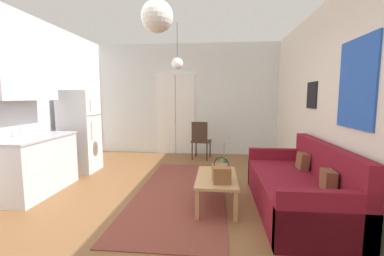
# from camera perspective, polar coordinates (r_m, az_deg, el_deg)

# --- Properties ---
(ground_plane) EXTENTS (5.25, 7.56, 0.10)m
(ground_plane) POSITION_cam_1_polar(r_m,az_deg,el_deg) (3.64, -8.00, -18.07)
(ground_plane) COLOR brown
(wall_back) EXTENTS (4.85, 0.13, 2.85)m
(wall_back) POSITION_cam_1_polar(r_m,az_deg,el_deg) (6.79, -1.26, 6.22)
(wall_back) COLOR silver
(wall_back) RESTS_ON ground_plane
(wall_right) EXTENTS (0.12, 7.16, 2.85)m
(wall_right) POSITION_cam_1_polar(r_m,az_deg,el_deg) (3.58, 31.87, 4.95)
(wall_right) COLOR silver
(wall_right) RESTS_ON ground_plane
(area_rug) EXTENTS (1.34, 3.25, 0.01)m
(area_rug) POSITION_cam_1_polar(r_m,az_deg,el_deg) (4.17, -2.38, -13.91)
(area_rug) COLOR brown
(area_rug) RESTS_ON ground_plane
(couch) EXTENTS (0.93, 2.08, 0.88)m
(couch) POSITION_cam_1_polar(r_m,az_deg,el_deg) (3.74, 22.92, -12.42)
(couch) COLOR maroon
(couch) RESTS_ON ground_plane
(coffee_table) EXTENTS (0.54, 1.01, 0.41)m
(coffee_table) POSITION_cam_1_polar(r_m,az_deg,el_deg) (3.61, 5.44, -11.33)
(coffee_table) COLOR tan
(coffee_table) RESTS_ON ground_plane
(bamboo_vase) EXTENTS (0.09, 0.09, 0.43)m
(bamboo_vase) POSITION_cam_1_polar(r_m,az_deg,el_deg) (3.73, 7.06, -8.16)
(bamboo_vase) COLOR #47704C
(bamboo_vase) RESTS_ON coffee_table
(handbag) EXTENTS (0.25, 0.32, 0.32)m
(handbag) POSITION_cam_1_polar(r_m,az_deg,el_deg) (3.35, 6.45, -9.95)
(handbag) COLOR brown
(handbag) RESTS_ON coffee_table
(refrigerator) EXTENTS (0.65, 0.61, 1.61)m
(refrigerator) POSITION_cam_1_polar(r_m,az_deg,el_deg) (5.60, -23.53, -0.66)
(refrigerator) COLOR white
(refrigerator) RESTS_ON ground_plane
(kitchen_counter) EXTENTS (0.60, 1.33, 2.01)m
(kitchen_counter) POSITION_cam_1_polar(r_m,az_deg,el_deg) (4.63, -31.61, -3.13)
(kitchen_counter) COLOR silver
(kitchen_counter) RESTS_ON ground_plane
(accent_chair) EXTENTS (0.49, 0.47, 0.91)m
(accent_chair) POSITION_cam_1_polar(r_m,az_deg,el_deg) (6.14, 1.91, -2.37)
(accent_chair) COLOR #382619
(accent_chair) RESTS_ON ground_plane
(pendant_lamp_near) EXTENTS (0.30, 0.30, 0.78)m
(pendant_lamp_near) POSITION_cam_1_polar(r_m,az_deg,el_deg) (2.60, -7.72, 23.28)
(pendant_lamp_near) COLOR black
(pendant_lamp_far) EXTENTS (0.22, 0.22, 0.85)m
(pendant_lamp_far) POSITION_cam_1_polar(r_m,az_deg,el_deg) (4.96, -3.28, 14.06)
(pendant_lamp_far) COLOR black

